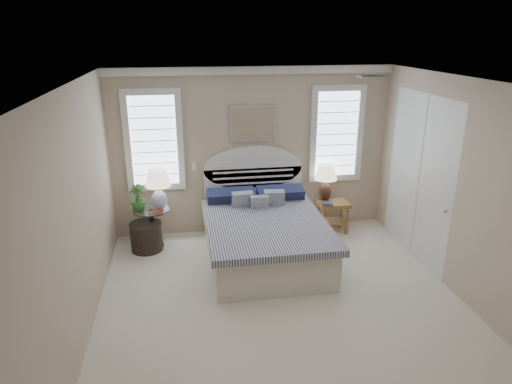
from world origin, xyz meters
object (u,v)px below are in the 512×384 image
Objects in this scene: bed at (264,232)px; lamp_left at (158,185)px; lamp_right at (326,178)px; side_table_left at (152,224)px; floor_pot at (146,236)px; nightstand_right at (333,210)px.

bed reaches higher than lamp_left.
lamp_left is 1.03× the size of lamp_right.
side_table_left is at bearing 160.26° from bed.
lamp_left is (0.23, 0.11, 0.80)m from floor_pot.
side_table_left is 2.95m from nightstand_right.
lamp_left is at bearing 158.11° from bed.
side_table_left is at bearing -174.98° from lamp_right.
lamp_right reaches higher than nightstand_right.
floor_pot is (-3.04, -0.19, -0.16)m from nightstand_right.
bed is 1.75m from side_table_left.
floor_pot is 0.83m from lamp_left.
side_table_left is 1.29× the size of floor_pot.
nightstand_right is (2.95, 0.10, -0.00)m from side_table_left.
nightstand_right is at bearing -55.30° from lamp_right.
lamp_right is at bearing 5.02° from side_table_left.
nightstand_right is 1.09× the size of floor_pot.
lamp_right is (2.94, 0.34, 0.68)m from floor_pot.
lamp_left reaches higher than side_table_left.
side_table_left is (-1.65, 0.59, 0.00)m from bed.
floor_pot is at bearing -173.39° from lamp_right.
nightstand_right is 0.86× the size of lamp_right.
lamp_left is at bearing 6.39° from side_table_left.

